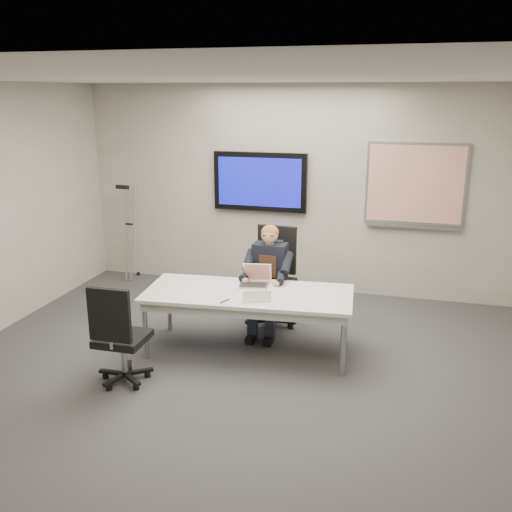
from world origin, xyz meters
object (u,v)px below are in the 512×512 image
(office_chair_far, at_px, (272,296))
(office_chair_near, at_px, (121,353))
(laptop, at_px, (255,280))
(conference_table, at_px, (248,299))
(seated_person, at_px, (266,292))

(office_chair_far, height_order, office_chair_near, office_chair_far)
(office_chair_far, xyz_separation_m, laptop, (-0.06, -0.51, 0.36))
(conference_table, bearing_deg, office_chair_far, 79.80)
(office_chair_near, bearing_deg, office_chair_far, -121.06)
(office_chair_far, bearing_deg, laptop, -93.94)
(conference_table, distance_m, office_chair_near, 1.42)
(office_chair_near, distance_m, seated_person, 1.84)
(laptop, bearing_deg, office_chair_far, 73.59)
(seated_person, bearing_deg, conference_table, -96.41)
(seated_person, bearing_deg, office_chair_far, 90.28)
(office_chair_near, bearing_deg, conference_table, -134.44)
(conference_table, xyz_separation_m, office_chair_near, (-0.96, -1.01, -0.28))
(office_chair_near, distance_m, laptop, 1.64)
(office_chair_near, xyz_separation_m, seated_person, (1.02, 1.52, 0.19))
(conference_table, distance_m, seated_person, 0.52)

